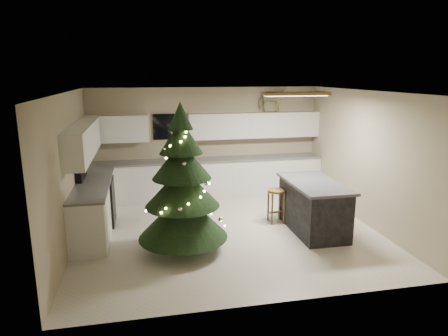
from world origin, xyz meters
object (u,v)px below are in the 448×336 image
Objects in this scene: bar_stool at (276,198)px; toddler at (179,225)px; christmas_tree at (182,191)px; island at (313,206)px; rocking_horse at (272,100)px.

bar_stool is 2.20m from toddler.
bar_stool is at bearing 18.33° from toddler.
christmas_tree is 2.89× the size of toddler.
island is 3.17m from rocking_horse.
rocking_horse reaches higher than christmas_tree.
christmas_tree is (-1.95, -0.89, 0.51)m from bar_stool.
rocking_horse reaches higher than bar_stool.
christmas_tree reaches higher than toddler.
toddler is (-2.02, -0.87, -0.08)m from bar_stool.
christmas_tree is 0.60m from toddler.
bar_stool is 0.78× the size of toddler.
toddler reaches higher than bar_stool.
toddler is (-0.07, 0.02, -0.59)m from christmas_tree.
toddler is 1.24× the size of rocking_horse.
rocking_horse reaches higher than toddler.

